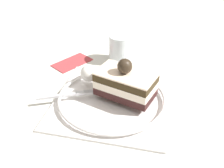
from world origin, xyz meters
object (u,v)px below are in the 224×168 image
at_px(drink_glass_near, 121,50).
at_px(fork, 68,95).
at_px(whipped_cream_dollop, 89,73).
at_px(folded_napkin, 72,62).
at_px(dessert_plate, 112,99).
at_px(cake_slice, 126,83).

bearing_deg(drink_glass_near, fork, 154.19).
xyz_separation_m(whipped_cream_dollop, folded_napkin, (0.10, 0.07, -0.03)).
distance_m(fork, folded_napkin, 0.17).
relative_size(whipped_cream_dollop, drink_glass_near, 0.53).
bearing_deg(whipped_cream_dollop, fork, 151.78).
relative_size(dessert_plate, fork, 2.19).
height_order(whipped_cream_dollop, folded_napkin, whipped_cream_dollop).
xyz_separation_m(cake_slice, whipped_cream_dollop, (0.04, 0.08, -0.01)).
distance_m(dessert_plate, fork, 0.09).
relative_size(whipped_cream_dollop, folded_napkin, 0.39).
distance_m(drink_glass_near, folded_napkin, 0.13).
bearing_deg(cake_slice, whipped_cream_dollop, 62.93).
bearing_deg(whipped_cream_dollop, drink_glass_near, -24.62).
bearing_deg(folded_napkin, whipped_cream_dollop, -147.38).
bearing_deg(whipped_cream_dollop, cake_slice, -117.07).
xyz_separation_m(dessert_plate, drink_glass_near, (0.18, -0.00, 0.02)).
height_order(drink_glass_near, folded_napkin, drink_glass_near).
xyz_separation_m(dessert_plate, fork, (-0.01, 0.09, 0.01)).
relative_size(fork, folded_napkin, 1.19).
height_order(whipped_cream_dollop, drink_glass_near, drink_glass_near).
distance_m(cake_slice, fork, 0.12).
relative_size(dessert_plate, whipped_cream_dollop, 6.72).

